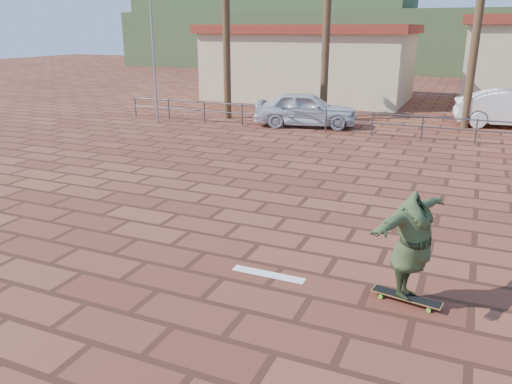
% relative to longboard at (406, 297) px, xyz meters
% --- Properties ---
extents(ground, '(120.00, 120.00, 0.00)m').
position_rel_longboard_xyz_m(ground, '(-3.17, 1.19, -0.09)').
color(ground, brown).
rests_on(ground, ground).
extents(paint_stripe, '(1.40, 0.22, 0.01)m').
position_rel_longboard_xyz_m(paint_stripe, '(-2.47, -0.01, -0.09)').
color(paint_stripe, white).
rests_on(paint_stripe, ground).
extents(guardrail, '(24.06, 0.06, 1.00)m').
position_rel_longboard_xyz_m(guardrail, '(-3.17, 13.19, 0.59)').
color(guardrail, '#47494F').
rests_on(guardrail, ground).
extents(flagpole, '(1.30, 0.10, 8.00)m').
position_rel_longboard_xyz_m(flagpole, '(-13.04, 12.19, 4.55)').
color(flagpole, gray).
rests_on(flagpole, ground).
extents(building_west, '(12.60, 7.60, 4.50)m').
position_rel_longboard_xyz_m(building_west, '(-9.17, 23.19, 2.19)').
color(building_west, beige).
rests_on(building_west, ground).
extents(hill_front, '(70.00, 18.00, 6.00)m').
position_rel_longboard_xyz_m(hill_front, '(-3.17, 51.19, 2.91)').
color(hill_front, '#384C28').
rests_on(hill_front, ground).
extents(hill_back, '(35.00, 14.00, 8.00)m').
position_rel_longboard_xyz_m(hill_back, '(-25.17, 57.19, 3.91)').
color(hill_back, '#384C28').
rests_on(hill_back, ground).
extents(longboard, '(1.17, 0.43, 0.11)m').
position_rel_longboard_xyz_m(longboard, '(0.00, 0.00, 0.00)').
color(longboard, olive).
rests_on(longboard, ground).
extents(skateboarder, '(1.32, 2.31, 1.82)m').
position_rel_longboard_xyz_m(skateboarder, '(-0.00, -0.00, 0.93)').
color(skateboarder, '#344425').
rests_on(skateboarder, longboard).
extents(car_silver, '(4.95, 2.91, 1.58)m').
position_rel_longboard_xyz_m(car_silver, '(-6.42, 14.19, 0.70)').
color(car_silver, silver).
rests_on(car_silver, ground).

